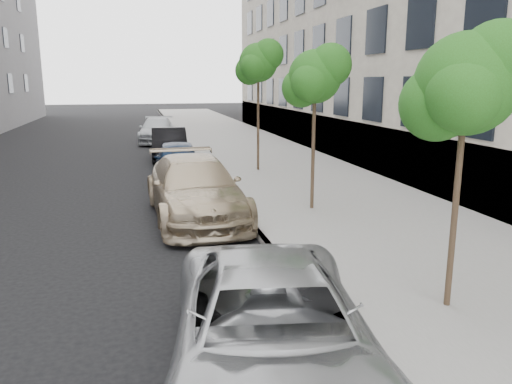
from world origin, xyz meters
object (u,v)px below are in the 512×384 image
object	(u,v)px
sedan_blue	(178,161)
minivan	(272,331)
tree_far	(259,63)
sedan_rear	(157,130)
tree_near	(468,84)
sedan_black	(169,144)
tree_mid	(316,76)
suv	(195,188)

from	to	relation	value
sedan_blue	minivan	bearing A→B (deg)	-86.82
tree_far	sedan_rear	xyz separation A→B (m)	(-3.56, 11.55, -3.66)
tree_near	tree_far	bearing A→B (deg)	90.00
tree_far	sedan_black	size ratio (longest dim) A/B	1.12
tree_mid	sedan_blue	size ratio (longest dim) A/B	1.06
tree_near	sedan_rear	distance (m)	24.98
minivan	tree_mid	bearing A→B (deg)	75.83
minivan	suv	size ratio (longest dim) A/B	0.92
suv	sedan_blue	bearing A→B (deg)	87.30
tree_mid	minivan	distance (m)	8.99
sedan_black	suv	bearing A→B (deg)	-87.76
tree_near	tree_mid	size ratio (longest dim) A/B	0.97
sedan_blue	tree_near	bearing A→B (deg)	-71.72
suv	sedan_rear	size ratio (longest dim) A/B	1.12
tree_near	sedan_black	size ratio (longest dim) A/B	0.96
tree_far	minivan	world-z (taller)	tree_far
sedan_rear	sedan_blue	bearing A→B (deg)	-83.18
minivan	sedan_rear	size ratio (longest dim) A/B	1.03
suv	sedan_rear	world-z (taller)	suv
tree_near	suv	size ratio (longest dim) A/B	0.77
tree_mid	sedan_blue	world-z (taller)	tree_mid
minivan	sedan_blue	world-z (taller)	minivan
tree_far	suv	size ratio (longest dim) A/B	0.90
tree_far	sedan_black	world-z (taller)	tree_far
sedan_black	tree_near	bearing A→B (deg)	-76.88
minivan	sedan_rear	xyz separation A→B (m)	(-0.24, 25.81, 0.01)
minivan	sedan_black	size ratio (longest dim) A/B	1.15
tree_far	suv	distance (m)	7.95
tree_far	sedan_rear	bearing A→B (deg)	107.14
sedan_blue	tree_far	bearing A→B (deg)	14.55
sedan_black	tree_far	bearing A→B (deg)	-50.47
tree_near	suv	world-z (taller)	tree_near
tree_mid	sedan_blue	distance (m)	7.39
sedan_rear	tree_near	bearing A→B (deg)	-76.03
tree_mid	suv	bearing A→B (deg)	176.17
tree_near	sedan_blue	size ratio (longest dim) A/B	1.03
suv	minivan	bearing A→B (deg)	-92.55
tree_mid	tree_far	bearing A→B (deg)	90.00
tree_near	sedan_rear	bearing A→B (deg)	98.26
suv	sedan_rear	bearing A→B (deg)	88.12
tree_far	sedan_blue	xyz separation A→B (m)	(-3.33, -0.67, -3.67)
tree_near	tree_far	distance (m)	13.02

